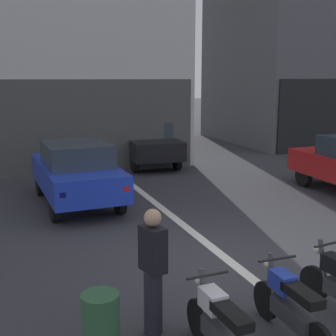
% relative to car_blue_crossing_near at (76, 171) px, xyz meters
% --- Properties ---
extents(ground_plane, '(120.00, 120.00, 0.00)m').
position_rel_car_blue_crossing_near_xyz_m(ground_plane, '(1.94, -4.85, -0.89)').
color(ground_plane, '#333338').
extents(lane_centre_line, '(0.20, 18.00, 0.01)m').
position_rel_car_blue_crossing_near_xyz_m(lane_centre_line, '(1.94, 1.15, -0.88)').
color(lane_centre_line, silver).
rests_on(lane_centre_line, ground).
extents(car_blue_crossing_near, '(1.92, 4.17, 1.64)m').
position_rel_car_blue_crossing_near_xyz_m(car_blue_crossing_near, '(0.00, 0.00, 0.00)').
color(car_blue_crossing_near, black).
rests_on(car_blue_crossing_near, ground).
extents(car_black_down_street, '(2.00, 4.20, 1.64)m').
position_rel_car_blue_crossing_near_xyz_m(car_black_down_street, '(3.40, 4.59, 0.00)').
color(car_black_down_street, black).
rests_on(car_black_down_street, ground).
extents(motorcycle_white_row_leftmost, '(0.55, 1.67, 0.98)m').
position_rel_car_blue_crossing_near_xyz_m(motorcycle_white_row_leftmost, '(0.42, -7.31, -0.43)').
color(motorcycle_white_row_leftmost, black).
rests_on(motorcycle_white_row_leftmost, ground).
extents(motorcycle_blue_row_left_mid, '(0.55, 1.67, 0.98)m').
position_rel_car_blue_crossing_near_xyz_m(motorcycle_blue_row_left_mid, '(1.46, -7.18, -0.43)').
color(motorcycle_blue_row_left_mid, black).
rests_on(motorcycle_blue_row_left_mid, ground).
extents(person_by_motorcycles, '(0.30, 0.40, 1.67)m').
position_rel_car_blue_crossing_near_xyz_m(person_by_motorcycles, '(-0.09, -6.44, -0.03)').
color(person_by_motorcycles, '#23232D').
rests_on(person_by_motorcycles, ground).
extents(trash_bin, '(0.44, 0.44, 0.85)m').
position_rel_car_blue_crossing_near_xyz_m(trash_bin, '(-0.85, -6.80, -0.46)').
color(trash_bin, '#2D5938').
rests_on(trash_bin, ground).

